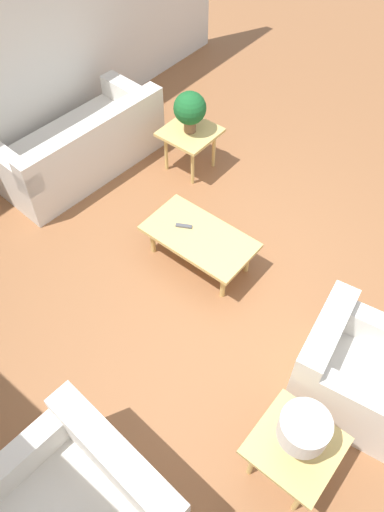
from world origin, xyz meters
TOP-DOWN VIEW (x-y plane):
  - ground_plane at (0.00, 0.00)m, footprint 14.00×14.00m
  - sofa at (2.32, -0.35)m, footprint 1.00×1.98m
  - armchair at (-1.44, 0.23)m, footprint 1.02×0.94m
  - loveseat at (-0.52, 2.23)m, footprint 1.20×0.98m
  - coffee_table at (0.38, -0.10)m, footprint 1.08×0.59m
  - side_table_plant at (1.36, -1.15)m, footprint 0.58×0.58m
  - side_table_lamp at (-1.39, 1.08)m, footprint 0.58×0.58m
  - potted_plant at (1.36, -1.15)m, footprint 0.36×0.36m
  - table_lamp at (-1.39, 1.08)m, footprint 0.33×0.33m
  - remote_control at (0.57, -0.09)m, footprint 0.16×0.11m

SIDE VIEW (x-z plane):
  - ground_plane at x=0.00m, z-range 0.00..0.00m
  - sofa at x=2.32m, z-range -0.10..0.70m
  - loveseat at x=-0.52m, z-range -0.09..0.73m
  - armchair at x=-1.44m, z-range -0.08..0.74m
  - coffee_table at x=0.38m, z-range 0.15..0.53m
  - remote_control at x=0.57m, z-range 0.38..0.40m
  - side_table_plant at x=1.36m, z-range 0.19..0.71m
  - side_table_lamp at x=-1.39m, z-range 0.19..0.71m
  - potted_plant at x=1.36m, z-range 0.57..1.05m
  - table_lamp at x=-1.39m, z-range 0.61..1.02m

